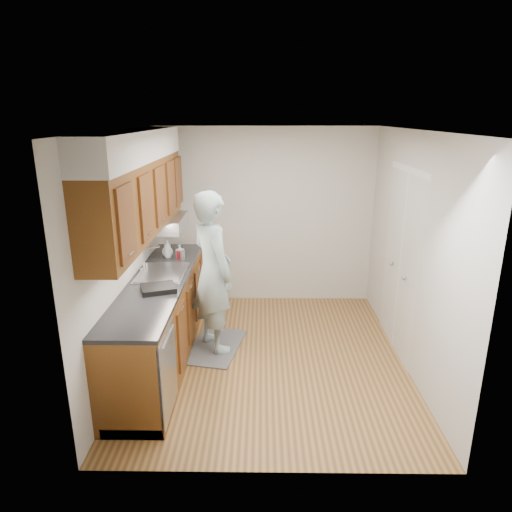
{
  "coord_description": "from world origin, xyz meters",
  "views": [
    {
      "loc": [
        -0.08,
        -4.62,
        2.65
      ],
      "look_at": [
        -0.15,
        0.25,
        1.13
      ],
      "focal_mm": 32.0,
      "sensor_mm": 36.0,
      "label": 1
    }
  ],
  "objects": [
    {
      "name": "ceiling",
      "position": [
        0.0,
        0.0,
        2.5
      ],
      "size": [
        3.5,
        3.5,
        0.0
      ],
      "primitive_type": "plane",
      "rotation": [
        3.14,
        0.0,
        0.0
      ],
      "color": "white",
      "rests_on": "wall_left"
    },
    {
      "name": "wall_right",
      "position": [
        1.5,
        0.0,
        1.25
      ],
      "size": [
        0.02,
        3.5,
        2.5
      ],
      "primitive_type": "cube",
      "color": "beige",
      "rests_on": "floor"
    },
    {
      "name": "soap_bottle_c",
      "position": [
        -1.27,
        0.84,
        1.03
      ],
      "size": [
        0.19,
        0.19,
        0.18
      ],
      "primitive_type": "imported",
      "rotation": [
        0.0,
        0.0,
        0.91
      ],
      "color": "silver",
      "rests_on": "counter"
    },
    {
      "name": "person",
      "position": [
        -0.63,
        0.23,
        1.07
      ],
      "size": [
        0.82,
        0.89,
        2.1
      ],
      "primitive_type": "imported",
      "rotation": [
        0.0,
        0.0,
        2.15
      ],
      "color": "#99B5BA",
      "rests_on": "floor_mat"
    },
    {
      "name": "closet_door",
      "position": [
        1.49,
        0.3,
        1.02
      ],
      "size": [
        0.02,
        1.22,
        2.05
      ],
      "primitive_type": "cube",
      "color": "silver",
      "rests_on": "wall_right"
    },
    {
      "name": "floor",
      "position": [
        0.0,
        0.0,
        0.0
      ],
      "size": [
        3.5,
        3.5,
        0.0
      ],
      "primitive_type": "plane",
      "color": "olive",
      "rests_on": "ground"
    },
    {
      "name": "wall_back",
      "position": [
        0.0,
        1.75,
        1.25
      ],
      "size": [
        3.0,
        0.02,
        2.5
      ],
      "primitive_type": "cube",
      "color": "beige",
      "rests_on": "floor"
    },
    {
      "name": "floor_mat",
      "position": [
        -0.63,
        0.23,
        0.01
      ],
      "size": [
        0.74,
        1.04,
        0.02
      ],
      "primitive_type": "cube",
      "rotation": [
        0.0,
        0.0,
        -0.2
      ],
      "color": "slate",
      "rests_on": "floor"
    },
    {
      "name": "wall_left",
      "position": [
        -1.5,
        0.0,
        1.25
      ],
      "size": [
        0.02,
        3.5,
        2.5
      ],
      "primitive_type": "cube",
      "color": "beige",
      "rests_on": "floor"
    },
    {
      "name": "soda_can",
      "position": [
        -1.11,
        0.74,
        0.99
      ],
      "size": [
        0.07,
        0.07,
        0.11
      ],
      "primitive_type": "cylinder",
      "rotation": [
        0.0,
        0.0,
        0.31
      ],
      "color": "#AC1D25",
      "rests_on": "counter"
    },
    {
      "name": "soap_bottle_a",
      "position": [
        -1.25,
        0.79,
        1.06
      ],
      "size": [
        0.1,
        0.1,
        0.24
      ],
      "primitive_type": "imported",
      "rotation": [
        0.0,
        0.0,
        0.14
      ],
      "color": "silver",
      "rests_on": "counter"
    },
    {
      "name": "upper_cabinets",
      "position": [
        -1.33,
        0.05,
        1.95
      ],
      "size": [
        0.47,
        2.8,
        1.21
      ],
      "color": "brown",
      "rests_on": "wall_left"
    },
    {
      "name": "soap_bottle_b",
      "position": [
        -1.09,
        0.78,
        1.03
      ],
      "size": [
        0.1,
        0.1,
        0.17
      ],
      "primitive_type": "imported",
      "rotation": [
        0.0,
        0.0,
        -0.42
      ],
      "color": "silver",
      "rests_on": "counter"
    },
    {
      "name": "counter",
      "position": [
        -1.2,
        -0.0,
        0.49
      ],
      "size": [
        0.64,
        2.8,
        1.3
      ],
      "color": "brown",
      "rests_on": "floor"
    },
    {
      "name": "steel_can",
      "position": [
        -1.06,
        0.72,
        1.0
      ],
      "size": [
        0.08,
        0.08,
        0.11
      ],
      "primitive_type": "cylinder",
      "rotation": [
        0.0,
        0.0,
        0.25
      ],
      "color": "#A5A5AA",
      "rests_on": "counter"
    },
    {
      "name": "dish_rack",
      "position": [
        -1.13,
        -0.33,
        0.97
      ],
      "size": [
        0.41,
        0.38,
        0.05
      ],
      "primitive_type": "cube",
      "rotation": [
        0.0,
        0.0,
        0.35
      ],
      "color": "black",
      "rests_on": "counter"
    }
  ]
}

